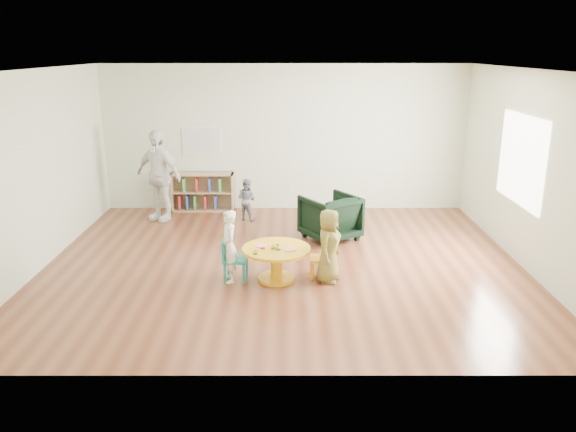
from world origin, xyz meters
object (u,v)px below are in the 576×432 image
object	(u,v)px
kid_chair_left	(232,257)
armchair	(330,217)
child_left	(229,246)
adult_caretaker	(158,175)
toddler	(247,199)
activity_table	(276,258)
kid_chair_right	(323,257)
child_right	(329,246)
bookshelf	(202,192)

from	to	relation	value
kid_chair_left	armchair	distance (m)	2.27
child_left	adult_caretaker	distance (m)	3.31
child_left	toddler	world-z (taller)	child_left
activity_table	kid_chair_right	xyz separation A→B (m)	(0.65, 0.11, -0.04)
child_right	kid_chair_left	bearing A→B (deg)	107.48
activity_table	bookshelf	bearing A→B (deg)	113.61
kid_chair_left	bookshelf	distance (m)	3.59
kid_chair_left	adult_caretaker	world-z (taller)	adult_caretaker
adult_caretaker	activity_table	bearing A→B (deg)	-23.63
activity_table	kid_chair_right	distance (m)	0.66
bookshelf	kid_chair_right	bearing A→B (deg)	-57.27
bookshelf	armchair	xyz separation A→B (m)	(2.38, -1.74, 0.01)
kid_chair_right	child_right	size ratio (longest dim) A/B	0.52
bookshelf	armchair	distance (m)	2.95
bookshelf	child_left	world-z (taller)	child_left
kid_chair_left	armchair	xyz separation A→B (m)	(1.46, 1.73, 0.05)
armchair	child_right	size ratio (longest dim) A/B	0.81
armchair	adult_caretaker	size ratio (longest dim) A/B	0.49
activity_table	child_left	bearing A→B (deg)	-176.62
kid_chair_right	toddler	distance (m)	3.01
child_right	child_left	bearing A→B (deg)	109.48
bookshelf	kid_chair_left	bearing A→B (deg)	-75.19
kid_chair_right	bookshelf	xyz separation A→B (m)	(-2.17, 3.37, 0.08)
child_left	toddler	xyz separation A→B (m)	(0.03, 2.88, -0.11)
kid_chair_left	child_left	bearing A→B (deg)	-34.79
kid_chair_right	adult_caretaker	bearing A→B (deg)	45.53
kid_chair_right	child_left	world-z (taller)	child_left
armchair	toddler	bearing A→B (deg)	-69.79
activity_table	armchair	world-z (taller)	armchair
toddler	kid_chair_left	bearing A→B (deg)	117.62
child_right	toddler	xyz separation A→B (m)	(-1.32, 2.89, -0.12)
bookshelf	adult_caretaker	distance (m)	1.04
bookshelf	activity_table	bearing A→B (deg)	-66.39
armchair	child_left	xyz separation A→B (m)	(-1.50, -1.78, 0.12)
kid_chair_right	bookshelf	bearing A→B (deg)	32.14
kid_chair_left	toddler	xyz separation A→B (m)	(-0.00, 2.84, 0.07)
toddler	adult_caretaker	distance (m)	1.67
kid_chair_left	toddler	distance (m)	2.84
armchair	kid_chair_right	bearing A→B (deg)	49.72
armchair	child_left	bearing A→B (deg)	16.97
adult_caretaker	child_left	bearing A→B (deg)	-32.89
activity_table	armchair	distance (m)	1.94
kid_chair_right	adult_caretaker	distance (m)	4.01
kid_chair_left	kid_chair_right	size ratio (longest dim) A/B	1.13
kid_chair_right	armchair	bearing A→B (deg)	-8.09
child_left	child_right	bearing A→B (deg)	73.16
kid_chair_left	kid_chair_right	distance (m)	1.25
activity_table	armchair	xyz separation A→B (m)	(0.86, 1.74, 0.05)
bookshelf	armchair	bearing A→B (deg)	-36.19
child_left	adult_caretaker	world-z (taller)	adult_caretaker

